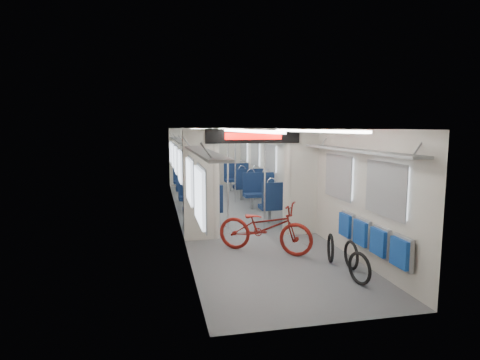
{
  "coord_description": "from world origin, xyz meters",
  "views": [
    {
      "loc": [
        -1.99,
        -10.19,
        2.33
      ],
      "look_at": [
        -0.15,
        -1.47,
        1.16
      ],
      "focal_mm": 30.0,
      "sensor_mm": 36.0,
      "label": 1
    }
  ],
  "objects_px": {
    "bike_hoop_c": "(330,249)",
    "seat_bay_near_right": "(269,194)",
    "seat_bay_far_right": "(242,179)",
    "stanchion_near_left": "(228,179)",
    "seat_bay_near_left": "(199,198)",
    "stanchion_far_left": "(213,166)",
    "stanchion_near_right": "(265,180)",
    "seat_bay_far_left": "(188,181)",
    "bike_hoop_b": "(351,257)",
    "stanchion_far_right": "(235,166)",
    "bicycle": "(265,227)",
    "bike_hoop_a": "(359,270)",
    "flip_bench": "(371,237)"
  },
  "relations": [
    {
      "from": "bike_hoop_c",
      "to": "seat_bay_near_right",
      "type": "relative_size",
      "value": 0.23
    },
    {
      "from": "seat_bay_near_right",
      "to": "seat_bay_far_left",
      "type": "relative_size",
      "value": 1.08
    },
    {
      "from": "seat_bay_near_left",
      "to": "bicycle",
      "type": "bearing_deg",
      "value": -73.52
    },
    {
      "from": "seat_bay_near_left",
      "to": "stanchion_far_left",
      "type": "xyz_separation_m",
      "value": [
        0.68,
        2.19,
        0.6
      ]
    },
    {
      "from": "bicycle",
      "to": "bike_hoop_a",
      "type": "xyz_separation_m",
      "value": [
        0.96,
        -1.8,
        -0.25
      ]
    },
    {
      "from": "seat_bay_far_left",
      "to": "stanchion_far_right",
      "type": "height_order",
      "value": "stanchion_far_right"
    },
    {
      "from": "bicycle",
      "to": "bike_hoop_c",
      "type": "bearing_deg",
      "value": -95.84
    },
    {
      "from": "seat_bay_near_left",
      "to": "stanchion_near_right",
      "type": "distance_m",
      "value": 2.05
    },
    {
      "from": "bicycle",
      "to": "bike_hoop_a",
      "type": "distance_m",
      "value": 2.06
    },
    {
      "from": "bicycle",
      "to": "stanchion_near_left",
      "type": "height_order",
      "value": "stanchion_near_left"
    },
    {
      "from": "bike_hoop_a",
      "to": "bike_hoop_c",
      "type": "distance_m",
      "value": 1.02
    },
    {
      "from": "flip_bench",
      "to": "bike_hoop_b",
      "type": "height_order",
      "value": "flip_bench"
    },
    {
      "from": "bike_hoop_b",
      "to": "stanchion_near_right",
      "type": "relative_size",
      "value": 0.21
    },
    {
      "from": "seat_bay_near_right",
      "to": "seat_bay_near_left",
      "type": "bearing_deg",
      "value": -178.62
    },
    {
      "from": "bike_hoop_c",
      "to": "bike_hoop_b",
      "type": "bearing_deg",
      "value": -65.59
    },
    {
      "from": "bike_hoop_c",
      "to": "flip_bench",
      "type": "bearing_deg",
      "value": -54.01
    },
    {
      "from": "bicycle",
      "to": "flip_bench",
      "type": "relative_size",
      "value": 0.88
    },
    {
      "from": "bicycle",
      "to": "stanchion_far_right",
      "type": "bearing_deg",
      "value": 28.14
    },
    {
      "from": "seat_bay_near_right",
      "to": "bike_hoop_b",
      "type": "bearing_deg",
      "value": -87.56
    },
    {
      "from": "bike_hoop_b",
      "to": "bike_hoop_c",
      "type": "bearing_deg",
      "value": 114.41
    },
    {
      "from": "bike_hoop_a",
      "to": "seat_bay_far_left",
      "type": "relative_size",
      "value": 0.24
    },
    {
      "from": "stanchion_near_right",
      "to": "stanchion_far_right",
      "type": "relative_size",
      "value": 1.0
    },
    {
      "from": "stanchion_near_right",
      "to": "stanchion_far_left",
      "type": "xyz_separation_m",
      "value": [
        -0.66,
        3.62,
        0.0
      ]
    },
    {
      "from": "bike_hoop_c",
      "to": "seat_bay_near_left",
      "type": "distance_m",
      "value": 4.28
    },
    {
      "from": "stanchion_near_left",
      "to": "seat_bay_near_right",
      "type": "bearing_deg",
      "value": 42.63
    },
    {
      "from": "seat_bay_near_right",
      "to": "seat_bay_far_right",
      "type": "relative_size",
      "value": 1.03
    },
    {
      "from": "stanchion_far_left",
      "to": "seat_bay_far_left",
      "type": "bearing_deg",
      "value": 121.84
    },
    {
      "from": "flip_bench",
      "to": "seat_bay_near_left",
      "type": "relative_size",
      "value": 0.99
    },
    {
      "from": "seat_bay_far_right",
      "to": "stanchion_near_right",
      "type": "distance_m",
      "value": 4.85
    },
    {
      "from": "seat_bay_near_right",
      "to": "stanchion_near_right",
      "type": "distance_m",
      "value": 1.67
    },
    {
      "from": "bike_hoop_c",
      "to": "seat_bay_far_left",
      "type": "relative_size",
      "value": 0.25
    },
    {
      "from": "bike_hoop_b",
      "to": "seat_bay_near_left",
      "type": "distance_m",
      "value": 4.72
    },
    {
      "from": "seat_bay_near_right",
      "to": "stanchion_far_left",
      "type": "relative_size",
      "value": 0.96
    },
    {
      "from": "seat_bay_near_right",
      "to": "stanchion_far_left",
      "type": "distance_m",
      "value": 2.52
    },
    {
      "from": "bike_hoop_a",
      "to": "stanchion_near_left",
      "type": "height_order",
      "value": "stanchion_near_left"
    },
    {
      "from": "bicycle",
      "to": "bike_hoop_a",
      "type": "relative_size",
      "value": 3.64
    },
    {
      "from": "seat_bay_far_right",
      "to": "stanchion_near_left",
      "type": "bearing_deg",
      "value": -106.24
    },
    {
      "from": "bicycle",
      "to": "flip_bench",
      "type": "distance_m",
      "value": 1.94
    },
    {
      "from": "bicycle",
      "to": "bike_hoop_c",
      "type": "height_order",
      "value": "bicycle"
    },
    {
      "from": "stanchion_near_left",
      "to": "seat_bay_far_right",
      "type": "bearing_deg",
      "value": 73.76
    },
    {
      "from": "flip_bench",
      "to": "bike_hoop_a",
      "type": "relative_size",
      "value": 4.13
    },
    {
      "from": "seat_bay_far_left",
      "to": "stanchion_far_right",
      "type": "bearing_deg",
      "value": -43.89
    },
    {
      "from": "stanchion_near_right",
      "to": "seat_bay_far_left",
      "type": "bearing_deg",
      "value": 105.95
    },
    {
      "from": "seat_bay_near_left",
      "to": "seat_bay_far_left",
      "type": "bearing_deg",
      "value": 90.0
    },
    {
      "from": "seat_bay_far_left",
      "to": "seat_bay_far_right",
      "type": "bearing_deg",
      "value": 1.94
    },
    {
      "from": "stanchion_far_left",
      "to": "bike_hoop_b",
      "type": "bearing_deg",
      "value": -77.99
    },
    {
      "from": "bike_hoop_b",
      "to": "seat_bay_far_left",
      "type": "height_order",
      "value": "seat_bay_far_left"
    },
    {
      "from": "bicycle",
      "to": "stanchion_far_right",
      "type": "distance_m",
      "value": 5.12
    },
    {
      "from": "seat_bay_far_right",
      "to": "stanchion_near_left",
      "type": "xyz_separation_m",
      "value": [
        -1.32,
        -4.53,
        0.6
      ]
    },
    {
      "from": "flip_bench",
      "to": "seat_bay_near_right",
      "type": "relative_size",
      "value": 0.93
    }
  ]
}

